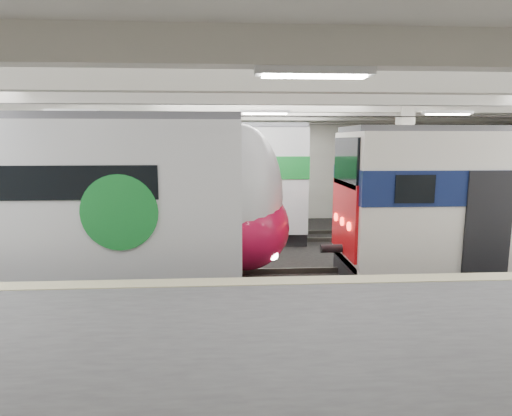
{
  "coord_description": "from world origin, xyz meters",
  "views": [
    {
      "loc": [
        -1.14,
        -11.87,
        4.03
      ],
      "look_at": [
        -0.35,
        1.0,
        2.0
      ],
      "focal_mm": 30.0,
      "sensor_mm": 36.0,
      "label": 1
    }
  ],
  "objects": [
    {
      "name": "far_train",
      "position": [
        -5.57,
        5.5,
        2.43
      ],
      "size": [
        14.92,
        3.36,
        4.71
      ],
      "rotation": [
        0.0,
        0.0,
        -0.02
      ],
      "color": "silver",
      "rests_on": "ground"
    },
    {
      "name": "modern_emu",
      "position": [
        -6.25,
        -0.0,
        2.33
      ],
      "size": [
        14.85,
        3.06,
        4.74
      ],
      "color": "silver",
      "rests_on": "ground"
    },
    {
      "name": "station_hall",
      "position": [
        0.0,
        -1.74,
        3.24
      ],
      "size": [
        36.0,
        24.0,
        5.75
      ],
      "color": "black",
      "rests_on": "ground"
    }
  ]
}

